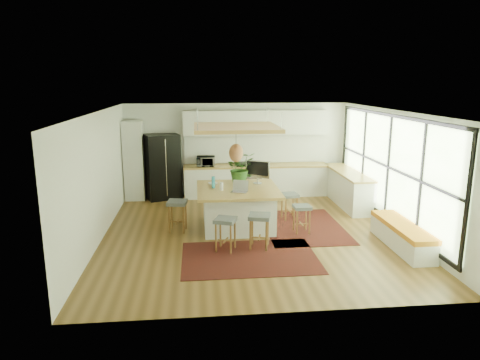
{
  "coord_description": "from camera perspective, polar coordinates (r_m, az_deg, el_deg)",
  "views": [
    {
      "loc": [
        -1.18,
        -9.2,
        3.33
      ],
      "look_at": [
        -0.2,
        0.5,
        1.1
      ],
      "focal_mm": 32.51,
      "sensor_mm": 36.0,
      "label": 1
    }
  ],
  "objects": [
    {
      "name": "wall_back",
      "position": [
        12.9,
        -0.46,
        4.06
      ],
      "size": [
        6.5,
        0.0,
        6.5
      ],
      "primitive_type": "plane",
      "rotation": [
        1.57,
        0.0,
        0.0
      ],
      "color": "silver",
      "rests_on": "ground"
    },
    {
      "name": "wall_right",
      "position": [
        10.4,
        19.57,
        1.16
      ],
      "size": [
        0.0,
        7.0,
        7.0
      ],
      "primitive_type": "plane",
      "rotation": [
        1.57,
        0.0,
        -1.57
      ],
      "color": "silver",
      "rests_on": "ground"
    },
    {
      "name": "back_counter_base",
      "position": [
        12.83,
        2.13,
        -0.14
      ],
      "size": [
        4.2,
        0.6,
        0.88
      ],
      "primitive_type": "cube",
      "color": "silver",
      "rests_on": "floor"
    },
    {
      "name": "rug_near",
      "position": [
        8.51,
        1.28,
        -10.13
      ],
      "size": [
        2.6,
        1.8,
        0.01
      ],
      "primitive_type": "cube",
      "color": "black",
      "rests_on": "floor"
    },
    {
      "name": "right_counter_top",
      "position": [
        12.17,
        14.09,
        0.98
      ],
      "size": [
        0.64,
        2.54,
        0.05
      ],
      "primitive_type": "cube",
      "color": "olive",
      "rests_on": "right_counter_base"
    },
    {
      "name": "wall_left",
      "position": [
        9.63,
        -18.05,
        0.38
      ],
      "size": [
        0.0,
        7.0,
        7.0
      ],
      "primitive_type": "plane",
      "rotation": [
        1.57,
        0.0,
        1.57
      ],
      "color": "silver",
      "rests_on": "ground"
    },
    {
      "name": "wall_front",
      "position": [
        6.15,
        5.65,
        -5.97
      ],
      "size": [
        6.5,
        0.0,
        6.5
      ],
      "primitive_type": "plane",
      "rotation": [
        -1.57,
        0.0,
        0.0
      ],
      "color": "silver",
      "rests_on": "ground"
    },
    {
      "name": "ceiling",
      "position": [
        9.29,
        1.56,
        9.0
      ],
      "size": [
        7.0,
        7.0,
        0.0
      ],
      "primitive_type": "plane",
      "rotation": [
        3.14,
        0.0,
        0.0
      ],
      "color": "white",
      "rests_on": "ground"
    },
    {
      "name": "stool_left_side",
      "position": [
        9.92,
        -8.2,
        -4.69
      ],
      "size": [
        0.47,
        0.47,
        0.71
      ],
      "primitive_type": null,
      "rotation": [
        0.0,
        0.0,
        -1.7
      ],
      "color": "#484E50",
      "rests_on": "floor"
    },
    {
      "name": "window_bench",
      "position": [
        9.51,
        20.48,
        -6.85
      ],
      "size": [
        0.52,
        2.0,
        0.5
      ],
      "primitive_type": null,
      "color": "silver",
      "rests_on": "floor"
    },
    {
      "name": "ceiling_panel",
      "position": [
        9.72,
        -0.53,
        5.32
      ],
      "size": [
        1.86,
        1.86,
        0.8
      ],
      "primitive_type": null,
      "color": "olive",
      "rests_on": "ceiling"
    },
    {
      "name": "island",
      "position": [
        10.05,
        -0.29,
        -3.68
      ],
      "size": [
        1.85,
        1.85,
        0.93
      ],
      "primitive_type": null,
      "color": "olive",
      "rests_on": "floor"
    },
    {
      "name": "monitor",
      "position": [
        10.34,
        2.33,
        0.94
      ],
      "size": [
        0.64,
        0.5,
        0.57
      ],
      "primitive_type": null,
      "rotation": [
        0.0,
        0.0,
        -0.55
      ],
      "color": "#A5A5AA",
      "rests_on": "island"
    },
    {
      "name": "stool_near_left",
      "position": [
        8.73,
        -1.92,
        -7.04
      ],
      "size": [
        0.51,
        0.51,
        0.68
      ],
      "primitive_type": null,
      "rotation": [
        0.0,
        0.0,
        -0.36
      ],
      "color": "#484E50",
      "rests_on": "floor"
    },
    {
      "name": "stool_near_right",
      "position": [
        8.86,
        2.54,
        -6.74
      ],
      "size": [
        0.51,
        0.51,
        0.71
      ],
      "primitive_type": null,
      "rotation": [
        0.0,
        0.0,
        -0.25
      ],
      "color": "#484E50",
      "rests_on": "floor"
    },
    {
      "name": "island_bottle_1",
      "position": [
        9.73,
        -2.56,
        -0.83
      ],
      "size": [
        0.07,
        0.07,
        0.19
      ],
      "primitive_type": "cylinder",
      "color": "white",
      "rests_on": "island"
    },
    {
      "name": "rug_right",
      "position": [
        10.32,
        8.24,
        -6.04
      ],
      "size": [
        1.8,
        2.6,
        0.01
      ],
      "primitive_type": "cube",
      "color": "black",
      "rests_on": "floor"
    },
    {
      "name": "back_counter_top",
      "position": [
        12.73,
        2.15,
        1.87
      ],
      "size": [
        4.24,
        0.64,
        0.05
      ],
      "primitive_type": "cube",
      "color": "olive",
      "rests_on": "back_counter_base"
    },
    {
      "name": "laptop",
      "position": [
        9.56,
        -0.11,
        -0.91
      ],
      "size": [
        0.46,
        0.48,
        0.27
      ],
      "primitive_type": null,
      "rotation": [
        0.0,
        0.0,
        -0.36
      ],
      "color": "#A5A5AA",
      "rests_on": "island"
    },
    {
      "name": "island_bowl",
      "position": [
        10.26,
        -3.56,
        -0.51
      ],
      "size": [
        0.27,
        0.27,
        0.05
      ],
      "primitive_type": "imported",
      "rotation": [
        0.0,
        0.0,
        0.26
      ],
      "color": "silver",
      "rests_on": "island"
    },
    {
      "name": "pantry",
      "position": [
        12.7,
        -13.71,
        2.51
      ],
      "size": [
        0.55,
        0.6,
        2.25
      ],
      "primitive_type": "cube",
      "color": "silver",
      "rests_on": "floor"
    },
    {
      "name": "microwave",
      "position": [
        12.56,
        -4.52,
        2.62
      ],
      "size": [
        0.53,
        0.31,
        0.35
      ],
      "primitive_type": "imported",
      "rotation": [
        0.0,
        0.0,
        -0.04
      ],
      "color": "#A5A5AA",
      "rests_on": "back_counter_top"
    },
    {
      "name": "right_counter_base",
      "position": [
        12.27,
        13.97,
        -1.12
      ],
      "size": [
        0.6,
        2.5,
        0.88
      ],
      "primitive_type": "cube",
      "color": "silver",
      "rests_on": "floor"
    },
    {
      "name": "backsplash",
      "position": [
        12.95,
        1.98,
        4.08
      ],
      "size": [
        4.2,
        0.02,
        0.8
      ],
      "primitive_type": "cube",
      "color": "white",
      "rests_on": "wall_back"
    },
    {
      "name": "upper_cabinets",
      "position": [
        12.69,
        2.11,
        7.54
      ],
      "size": [
        4.2,
        0.34,
        0.7
      ],
      "primitive_type": "cube",
      "color": "silver",
      "rests_on": "wall_back"
    },
    {
      "name": "window_wall",
      "position": [
        10.38,
        19.44,
        1.43
      ],
      "size": [
        0.1,
        6.2,
        2.6
      ],
      "primitive_type": null,
      "color": "black",
      "rests_on": "wall_right"
    },
    {
      "name": "stool_right_back",
      "position": [
        10.75,
        6.51,
        -3.27
      ],
      "size": [
        0.43,
        0.43,
        0.65
      ],
      "primitive_type": null,
      "rotation": [
        0.0,
        0.0,
        1.7
      ],
      "color": "#484E50",
      "rests_on": "floor"
    },
    {
      "name": "island_plant",
      "position": [
        10.4,
        0.0,
        1.17
      ],
      "size": [
        0.93,
        0.97,
        0.58
      ],
      "primitive_type": "imported",
      "rotation": [
        0.0,
        0.0,
        0.48
      ],
      "color": "#1E4C19",
      "rests_on": "island"
    },
    {
      "name": "island_bottle_0",
      "position": [
        9.97,
        -3.5,
        -0.51
      ],
      "size": [
        0.07,
        0.07,
        0.19
      ],
      "primitive_type": "cylinder",
      "color": "#2F9EBC",
      "rests_on": "island"
    },
    {
      "name": "stool_right_front",
      "position": [
        9.83,
        8.1,
        -4.86
      ],
      "size": [
        0.38,
        0.38,
        0.63
      ],
      "primitive_type": null,
      "rotation": [
        0.0,
        0.0,
        1.6
      ],
      "color": "#484E50",
      "rests_on": "floor"
    },
    {
      "name": "fridge",
      "position": [
        12.65,
        -10.15,
        1.72
      ],
      "size": [
        1.12,
        1.0,
        1.86
      ],
      "primitive_type": null,
      "rotation": [
        0.0,
        0.0,
        0.35
      ],
      "color": "black",
      "rests_on": "floor"
    },
    {
      "name": "floor",
      "position": [
        9.85,
        1.46,
        -6.87
      ],
      "size": [
        7.0,
        7.0,
        0.0
      ],
      "primitive_type": "plane",
      "color": "brown",
      "rests_on": "ground"
    },
    {
      "name": "range",
      "position": [
        12.78,
        1.02,
        0.09
      ],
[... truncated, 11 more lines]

